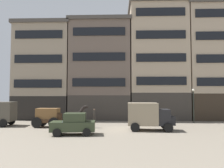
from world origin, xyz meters
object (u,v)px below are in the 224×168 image
Objects in this scene: draft_horse at (76,115)px; pedestrian_officer at (94,114)px; streetlamp_curbside at (193,101)px; fire_hydrant_curbside at (136,119)px; cargo_wagon at (48,116)px; sedan_light at (74,124)px; delivery_truck_far at (149,115)px.

draft_horse is 1.31× the size of pedestrian_officer.
streetlamp_curbside reaches higher than pedestrian_officer.
fire_hydrant_curbside is (-6.84, 0.59, -2.24)m from streetlamp_curbside.
cargo_wagon is 0.78× the size of sedan_light.
pedestrian_officer is 0.44× the size of streetlamp_curbside.
draft_horse is 7.91m from fire_hydrant_curbside.
pedestrian_officer is at bearing 70.50° from draft_horse.
sedan_light is at bearing -149.70° from streetlamp_curbside.
streetlamp_curbside reaches higher than fire_hydrant_curbside.
cargo_wagon reaches higher than fire_hydrant_curbside.
streetlamp_curbside reaches higher than delivery_truck_far.
pedestrian_officer is at bearing -176.85° from fire_hydrant_curbside.
pedestrian_officer reaches higher than fire_hydrant_curbside.
delivery_truck_far is at bearing 19.15° from sedan_light.
cargo_wagon is 1.28× the size of draft_horse.
delivery_truck_far is at bearing -12.05° from draft_horse.
streetlamp_curbside is at bearing 12.48° from cargo_wagon.
pedestrian_officer is (0.82, 7.84, 0.07)m from sedan_light.
draft_horse is at bearing -0.07° from cargo_wagon.
streetlamp_curbside reaches higher than sedan_light.
streetlamp_curbside is (12.07, -0.31, 1.69)m from pedestrian_officer.
cargo_wagon is at bearing 171.34° from delivery_truck_far.
delivery_truck_far reaches higher than sedan_light.
cargo_wagon is 5.87m from pedestrian_officer.
streetlamp_curbside is (12.90, 7.53, 1.76)m from sedan_light.
draft_horse is 2.83× the size of fire_hydrant_curbside.
delivery_truck_far is 2.47× the size of pedestrian_officer.
sedan_light reaches higher than pedestrian_officer.
cargo_wagon is at bearing -137.80° from pedestrian_officer.
sedan_light is 2.14× the size of pedestrian_officer.
sedan_light is at bearing -126.67° from fire_hydrant_curbside.
cargo_wagon is at bearing 179.93° from draft_horse.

